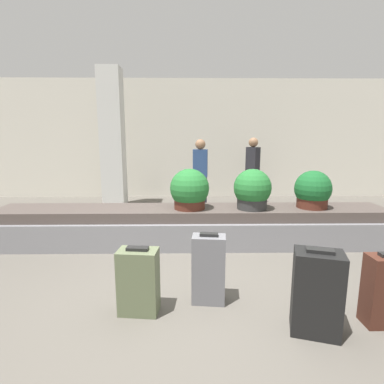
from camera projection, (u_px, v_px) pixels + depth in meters
The scene contains 12 objects.
ground_plane at pixel (194, 293), 3.25m from camera, with size 18.00×18.00×0.00m, color #59544C.
back_wall at pixel (190, 139), 8.22m from camera, with size 18.00×0.06×3.20m.
carousel at pixel (192, 226), 4.74m from camera, with size 6.31×0.88×0.58m.
pillar at pixel (113, 140), 6.92m from camera, with size 0.50×0.50×3.20m.
suitcase_0 at pixel (139, 281), 2.84m from camera, with size 0.39×0.27×0.66m.
suitcase_2 at pixel (317, 293), 2.54m from camera, with size 0.46×0.38×0.76m.
suitcase_3 at pixel (209, 269), 3.02m from camera, with size 0.35×0.24×0.73m.
potted_plant_0 at pixel (313, 191), 4.64m from camera, with size 0.56×0.56×0.58m.
potted_plant_1 at pixel (252, 190), 4.56m from camera, with size 0.57×0.57×0.62m.
potted_plant_2 at pixel (190, 190), 4.58m from camera, with size 0.60×0.60×0.62m.
traveler_0 at pixel (200, 169), 6.74m from camera, with size 0.34×0.23×1.62m.
traveler_1 at pixel (253, 165), 7.41m from camera, with size 0.33×0.37×1.65m.
Camera 1 is at (-0.07, -3.00, 1.67)m, focal length 28.00 mm.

